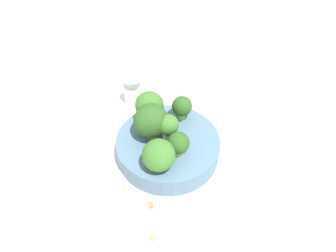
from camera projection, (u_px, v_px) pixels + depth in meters
name	position (u px, v px, depth m)	size (l,w,h in m)	color
ground_plane	(168.00, 154.00, 0.58)	(3.00, 3.00, 0.00)	silver
bowl	(168.00, 147.00, 0.57)	(0.18, 0.18, 0.04)	slate
broccoli_floret_0	(168.00, 126.00, 0.54)	(0.04, 0.04, 0.05)	#8EB770
broccoli_floret_1	(151.00, 121.00, 0.54)	(0.06, 0.06, 0.07)	#7A9E5B
broccoli_floret_2	(178.00, 144.00, 0.52)	(0.04, 0.04, 0.04)	#84AD66
broccoli_floret_3	(150.00, 106.00, 0.57)	(0.05, 0.05, 0.06)	#84AD66
broccoli_floret_4	(159.00, 156.00, 0.50)	(0.05, 0.05, 0.05)	#8EB770
broccoli_floret_5	(182.00, 107.00, 0.57)	(0.04, 0.04, 0.05)	#84AD66
pepper_shaker	(132.00, 92.00, 0.66)	(0.03, 0.03, 0.06)	silver
almond_crumb_0	(152.00, 238.00, 0.47)	(0.01, 0.01, 0.01)	#AD7F4C
almond_crumb_1	(123.00, 124.00, 0.63)	(0.01, 0.00, 0.01)	tan
almond_crumb_2	(124.00, 189.00, 0.53)	(0.01, 0.00, 0.01)	#AD7F4C
almond_crumb_3	(151.00, 204.00, 0.50)	(0.01, 0.01, 0.01)	olive
almond_crumb_4	(223.00, 111.00, 0.66)	(0.01, 0.00, 0.01)	tan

